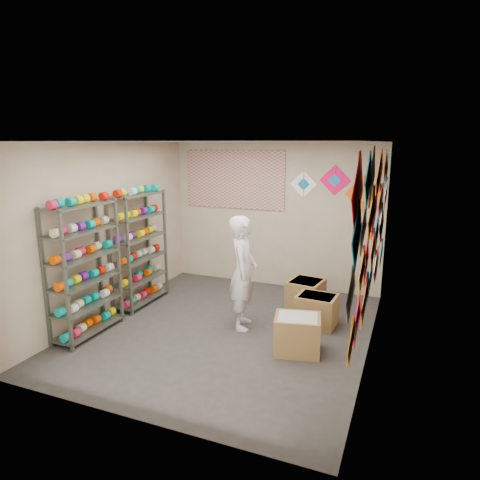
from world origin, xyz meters
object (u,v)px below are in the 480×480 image
at_px(shelf_rack_front, 84,270).
at_px(shopkeeper, 243,273).
at_px(carton_a, 297,334).
at_px(carton_c, 306,295).
at_px(shelf_rack_back, 139,249).
at_px(carton_b, 317,310).

relative_size(shelf_rack_front, shopkeeper, 1.13).
relative_size(carton_a, carton_c, 1.04).
bearing_deg(shelf_rack_front, shelf_rack_back, 90.00).
height_order(shelf_rack_back, carton_b, shelf_rack_back).
bearing_deg(carton_b, carton_c, 122.56).
relative_size(carton_b, carton_c, 1.01).
xyz_separation_m(carton_a, carton_b, (0.06, 0.93, -0.01)).
bearing_deg(shelf_rack_back, shelf_rack_front, -90.00).
relative_size(shelf_rack_front, carton_a, 3.23).
xyz_separation_m(shopkeeper, carton_a, (0.95, -0.47, -0.59)).
xyz_separation_m(carton_b, carton_c, (-0.30, 0.56, 0.01)).
xyz_separation_m(shelf_rack_back, shopkeeper, (1.96, -0.24, -0.11)).
bearing_deg(carton_c, carton_b, -53.14).
bearing_deg(carton_c, shelf_rack_back, -155.42).
relative_size(shelf_rack_front, shelf_rack_back, 1.00).
bearing_deg(shelf_rack_front, shopkeeper, 28.35).
bearing_deg(carton_a, shopkeeper, 141.31).
height_order(carton_a, carton_b, carton_a).
relative_size(shopkeeper, carton_a, 2.86).
height_order(shelf_rack_back, shopkeeper, shelf_rack_back).
distance_m(shopkeeper, carton_c, 1.37).
distance_m(shelf_rack_back, carton_a, 3.08).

